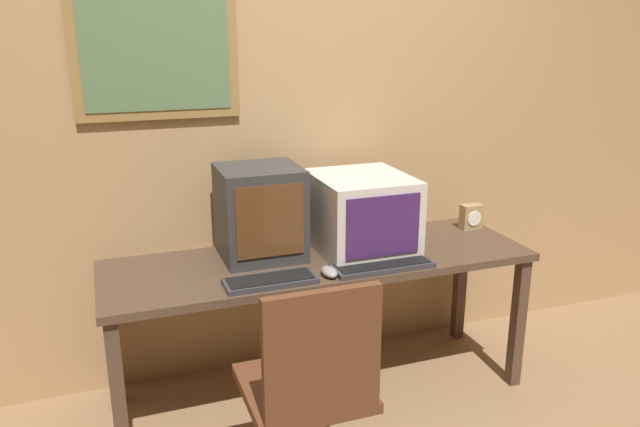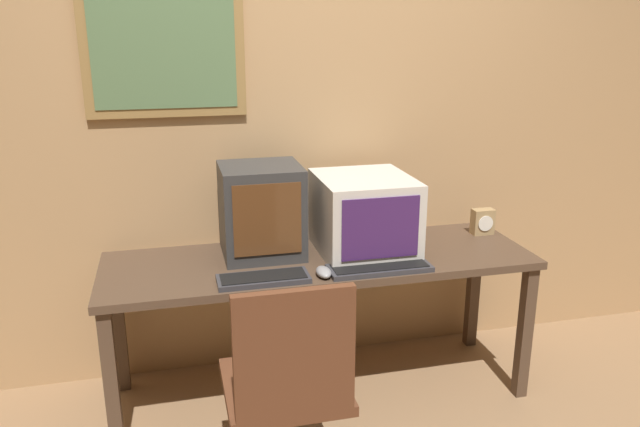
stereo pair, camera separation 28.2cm
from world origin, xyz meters
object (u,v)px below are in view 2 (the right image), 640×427
(desk_clock, at_px, (483,222))
(office_chair, at_px, (288,408))
(monitor_left, at_px, (261,210))
(monitor_right, at_px, (364,214))
(keyboard_side, at_px, (379,268))
(mouse_near_keyboard, at_px, (324,272))
(keyboard_main, at_px, (263,279))

(desk_clock, distance_m, office_chair, 1.48)
(monitor_left, height_order, monitor_right, monitor_left)
(desk_clock, bearing_deg, keyboard_side, -152.76)
(desk_clock, bearing_deg, mouse_near_keyboard, -159.14)
(monitor_left, height_order, desk_clock, monitor_left)
(monitor_left, xyz_separation_m, mouse_near_keyboard, (0.21, -0.34, -0.19))
(monitor_left, xyz_separation_m, keyboard_side, (0.46, -0.33, -0.20))
(keyboard_side, xyz_separation_m, office_chair, (-0.50, -0.47, -0.32))
(keyboard_side, distance_m, office_chair, 0.76)
(mouse_near_keyboard, bearing_deg, desk_clock, 20.86)
(keyboard_side, xyz_separation_m, desk_clock, (0.68, 0.35, 0.05))
(keyboard_main, height_order, desk_clock, desk_clock)
(monitor_right, relative_size, mouse_near_keyboard, 4.15)
(monitor_left, relative_size, desk_clock, 3.22)
(mouse_near_keyboard, bearing_deg, keyboard_side, 1.43)
(keyboard_side, bearing_deg, mouse_near_keyboard, -178.57)
(mouse_near_keyboard, height_order, office_chair, office_chair)
(monitor_right, relative_size, desk_clock, 3.67)
(keyboard_main, bearing_deg, desk_clock, 16.23)
(keyboard_main, height_order, office_chair, office_chair)
(mouse_near_keyboard, relative_size, desk_clock, 0.89)
(keyboard_main, bearing_deg, office_chair, -89.10)
(keyboard_main, relative_size, office_chair, 0.42)
(keyboard_side, height_order, mouse_near_keyboard, mouse_near_keyboard)
(monitor_right, bearing_deg, keyboard_main, -153.88)
(monitor_right, height_order, desk_clock, monitor_right)
(monitor_right, xyz_separation_m, keyboard_main, (-0.52, -0.25, -0.17))
(monitor_left, bearing_deg, keyboard_side, -35.61)
(keyboard_main, xyz_separation_m, mouse_near_keyboard, (0.26, -0.01, 0.01))
(monitor_left, xyz_separation_m, keyboard_main, (-0.05, -0.33, -0.20))
(monitor_right, xyz_separation_m, keyboard_side, (-0.01, -0.26, -0.17))
(monitor_right, xyz_separation_m, mouse_near_keyboard, (-0.26, -0.26, -0.16))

